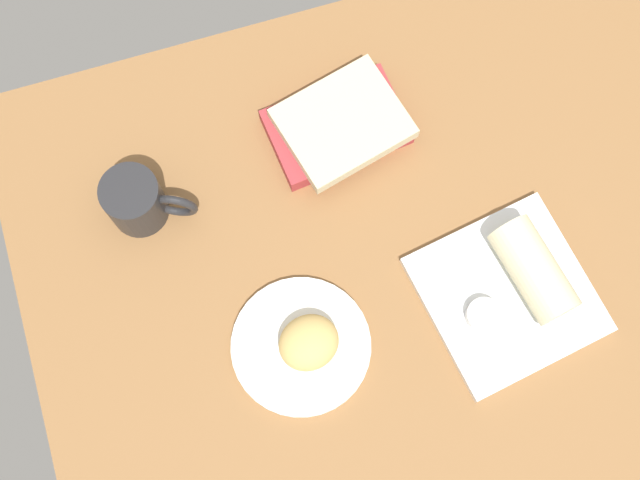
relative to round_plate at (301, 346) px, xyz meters
The scene contains 8 objects.
dining_table 18.56cm from the round_plate, 155.77° to the right, with size 110.00×90.00×4.00cm, color olive.
round_plate is the anchor object (origin of this frame).
scone_pastry 3.54cm from the round_plate, 165.42° to the left, with size 8.80×7.92×5.29cm, color tan.
square_plate 31.34cm from the round_plate, behind, with size 23.42×23.42×1.60cm, color white.
sauce_cup 26.83cm from the round_plate, behind, with size 5.09×5.09×2.13cm.
breakfast_wrap 35.41cm from the round_plate, behind, with size 6.71×6.71×14.87cm, color beige.
book_stack 34.26cm from the round_plate, 116.51° to the right, with size 22.15×18.73×5.57cm.
coffee_mug 32.16cm from the round_plate, 57.75° to the right, with size 13.21×8.78×9.67cm.
Camera 1 is at (19.57, 26.36, 132.40)cm, focal length 49.53 mm.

